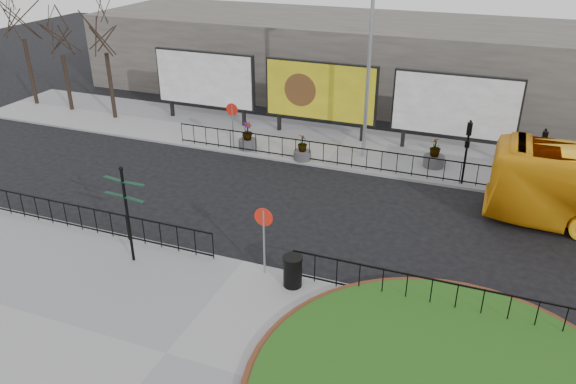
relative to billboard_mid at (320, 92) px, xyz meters
The scene contains 23 objects.
ground 13.31m from the billboard_mid, 83.40° to the right, with size 90.00×90.00×0.00m, color black.
pavement_near 18.21m from the billboard_mid, 85.23° to the right, with size 30.00×10.00×0.12m, color gray.
pavement_far 3.10m from the billboard_mid, 32.94° to the right, with size 44.00×6.00×0.12m, color gray.
railing_near_left 14.15m from the billboard_mid, 108.73° to the right, with size 10.00×0.10×1.10m, color black, non-canonical shape.
railing_near_right 15.62m from the billboard_mid, 58.92° to the right, with size 9.00×0.10×1.10m, color black, non-canonical shape.
railing_far 4.84m from the billboard_mid, 55.75° to the right, with size 18.00×0.10×1.10m, color black, non-canonical shape.
speed_sign_far 5.04m from the billboard_mid, 134.46° to the right, with size 0.64×0.07×2.47m.
speed_sign_near 13.62m from the billboard_mid, 79.41° to the right, with size 0.64×0.07×2.47m.
billboard_left 7.00m from the billboard_mid, behind, with size 6.20×0.31×4.10m.
billboard_mid is the anchor object (origin of this frame).
billboard_right 7.00m from the billboard_mid, ahead, with size 6.20×0.31×4.10m.
lamp_post 4.23m from the billboard_mid, 33.25° to the right, with size 0.74×0.18×9.23m.
signal_pole_a 8.80m from the billboard_mid, 24.42° to the right, with size 0.22×0.26×3.00m.
signal_pole_b 11.60m from the billboard_mid, 18.28° to the right, with size 0.22×0.26×3.00m.
tree_left 12.63m from the billboard_mid, behind, with size 2.00×2.00×7.00m, color #2D2119, non-canonical shape.
tree_mid 16.05m from the billboard_mid, behind, with size 2.00×2.00×6.20m, color #2D2119, non-canonical shape.
tree_far 19.07m from the billboard_mid, behind, with size 2.00×2.00×7.50m, color #2D2119, non-canonical shape.
building_backdrop 9.15m from the billboard_mid, 80.57° to the left, with size 40.00×10.00×5.00m, color #69625C.
fingerpost_sign 14.48m from the billboard_mid, 98.44° to the right, with size 1.68×0.41×3.59m.
litter_bin 14.31m from the billboard_mid, 75.12° to the right, with size 0.66×0.66×1.09m.
planter_a 4.73m from the billboard_mid, 131.80° to the right, with size 0.95×0.95×1.42m.
planter_b 4.11m from the billboard_mid, 85.20° to the right, with size 0.87×0.87×1.31m.
planter_c 7.11m from the billboard_mid, 17.54° to the right, with size 1.01×1.01×1.48m.
Camera 1 is at (7.51, -14.94, 10.98)m, focal length 35.00 mm.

